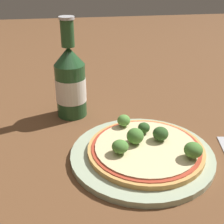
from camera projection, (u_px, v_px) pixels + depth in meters
name	position (u px, v px, depth m)	size (l,w,h in m)	color
ground_plane	(149.00, 157.00, 0.60)	(3.00, 3.00, 0.00)	brown
plate	(142.00, 154.00, 0.60)	(0.27, 0.27, 0.01)	#A3B293
pizza	(146.00, 149.00, 0.59)	(0.22, 0.22, 0.01)	tan
broccoli_floret_0	(193.00, 150.00, 0.54)	(0.03, 0.03, 0.03)	#7A9E5B
broccoli_floret_1	(124.00, 120.00, 0.65)	(0.03, 0.03, 0.03)	#7A9E5B
broccoli_floret_2	(120.00, 147.00, 0.56)	(0.03, 0.03, 0.03)	#7A9E5B
broccoli_floret_3	(161.00, 134.00, 0.60)	(0.03, 0.03, 0.03)	#7A9E5B
broccoli_floret_4	(135.00, 136.00, 0.59)	(0.03, 0.03, 0.03)	#7A9E5B
broccoli_floret_5	(145.00, 128.00, 0.62)	(0.02, 0.02, 0.02)	#7A9E5B
beer_bottle	(70.00, 82.00, 0.72)	(0.07, 0.07, 0.23)	#234C28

